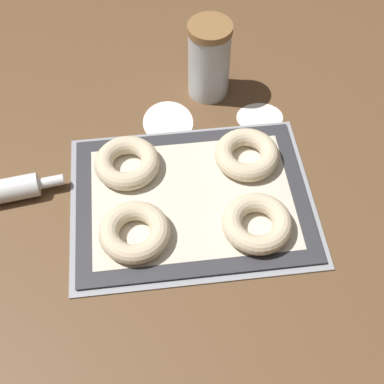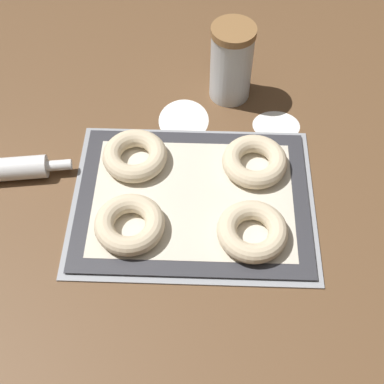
{
  "view_description": "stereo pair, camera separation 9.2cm",
  "coord_description": "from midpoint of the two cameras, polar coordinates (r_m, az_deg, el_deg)",
  "views": [
    {
      "loc": [
        -0.09,
        -0.62,
        0.88
      ],
      "look_at": [
        -0.02,
        -0.02,
        0.03
      ],
      "focal_mm": 50.0,
      "sensor_mm": 36.0,
      "label": 1
    },
    {
      "loc": [
        0.0,
        -0.63,
        0.88
      ],
      "look_at": [
        -0.02,
        -0.02,
        0.03
      ],
      "focal_mm": 50.0,
      "sensor_mm": 36.0,
      "label": 2
    }
  ],
  "objects": [
    {
      "name": "bagel_front_right",
      "position": [
        1.01,
        8.94,
        -4.32
      ],
      "size": [
        0.13,
        0.13,
        0.04
      ],
      "color": "beige",
      "rests_on": "baking_mat"
    },
    {
      "name": "flour_canister",
      "position": [
        1.21,
        6.34,
        13.45
      ],
      "size": [
        0.1,
        0.1,
        0.18
      ],
      "color": "silver",
      "rests_on": "ground_plane"
    },
    {
      "name": "bagel_back_right",
      "position": [
        1.11,
        8.96,
        3.1
      ],
      "size": [
        0.13,
        0.13,
        0.04
      ],
      "color": "beige",
      "rests_on": "baking_mat"
    },
    {
      "name": "bagel_back_left",
      "position": [
        1.1,
        -3.87,
        3.75
      ],
      "size": [
        0.13,
        0.13,
        0.04
      ],
      "color": "beige",
      "rests_on": "baking_mat"
    },
    {
      "name": "flour_patch_far",
      "position": [
        1.21,
        1.19,
        7.6
      ],
      "size": [
        0.11,
        0.13,
        0.0
      ],
      "color": "white",
      "rests_on": "ground_plane"
    },
    {
      "name": "baking_tray",
      "position": [
        1.07,
        2.46,
        -0.97
      ],
      "size": [
        0.48,
        0.37,
        0.01
      ],
      "color": "#93969B",
      "rests_on": "ground_plane"
    },
    {
      "name": "bagel_front_left",
      "position": [
        1.01,
        -4.21,
        -3.61
      ],
      "size": [
        0.13,
        0.13,
        0.04
      ],
      "color": "beige",
      "rests_on": "baking_mat"
    },
    {
      "name": "ground_plane",
      "position": [
        1.08,
        3.39,
        -0.4
      ],
      "size": [
        2.8,
        2.8,
        0.0
      ],
      "primitive_type": "plane",
      "color": "brown"
    },
    {
      "name": "baking_mat",
      "position": [
        1.06,
        2.47,
        -0.8
      ],
      "size": [
        0.46,
        0.35,
        0.0
      ],
      "color": "#333338",
      "rests_on": "baking_tray"
    },
    {
      "name": "flour_patch_near",
      "position": [
        1.22,
        11.04,
        6.91
      ],
      "size": [
        0.11,
        0.09,
        0.0
      ],
      "color": "white",
      "rests_on": "ground_plane"
    }
  ]
}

